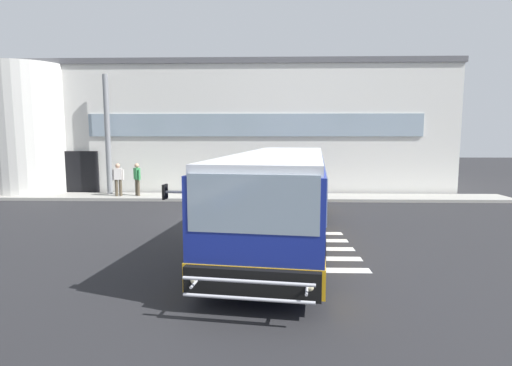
% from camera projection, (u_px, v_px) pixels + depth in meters
% --- Properties ---
extents(ground_plane, '(80.00, 90.00, 0.02)m').
position_uv_depth(ground_plane, '(224.00, 218.00, 15.44)').
color(ground_plane, '#232326').
rests_on(ground_plane, ground).
extents(bay_paint_stripes, '(4.40, 3.96, 0.01)m').
position_uv_depth(bay_paint_stripes, '(277.00, 248.00, 11.21)').
color(bay_paint_stripes, silver).
rests_on(bay_paint_stripes, ground).
extents(terminal_building, '(25.70, 13.80, 7.33)m').
position_uv_depth(terminal_building, '(232.00, 130.00, 26.59)').
color(terminal_building, silver).
rests_on(terminal_building, ground).
extents(boarding_curb, '(27.90, 2.00, 0.15)m').
position_uv_depth(boarding_curb, '(234.00, 197.00, 20.19)').
color(boarding_curb, '#9E9B93').
rests_on(boarding_curb, ground).
extents(entry_support_column, '(0.28, 0.28, 6.25)m').
position_uv_depth(entry_support_column, '(108.00, 135.00, 20.60)').
color(entry_support_column, slate).
rests_on(entry_support_column, boarding_curb).
extents(bus_main_foreground, '(4.39, 11.83, 2.70)m').
position_uv_depth(bus_main_foreground, '(281.00, 196.00, 12.31)').
color(bus_main_foreground, navy).
rests_on(bus_main_foreground, ground).
extents(passenger_near_column, '(0.58, 0.44, 1.68)m').
position_uv_depth(passenger_near_column, '(118.00, 177.00, 20.01)').
color(passenger_near_column, '#4C4233').
rests_on(passenger_near_column, boarding_curb).
extents(passenger_by_doorway, '(0.42, 0.46, 1.68)m').
position_uv_depth(passenger_by_doorway, '(137.00, 178.00, 20.14)').
color(passenger_by_doorway, '#4C4233').
rests_on(passenger_by_doorway, boarding_curb).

